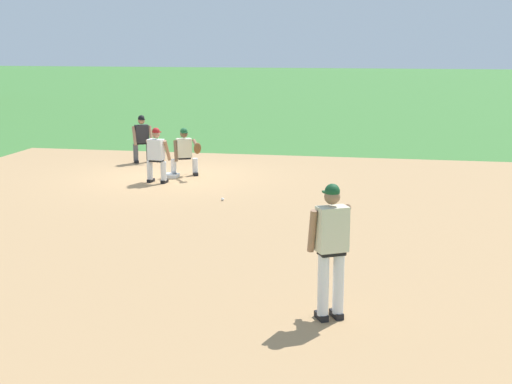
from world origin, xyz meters
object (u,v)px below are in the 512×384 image
baseball (223,199)px  baserunner (156,153)px  pitcher (332,243)px  first_baseman (185,150)px  first_base_bag (171,176)px  umpire (142,137)px

baseball → baserunner: size_ratio=0.05×
pitcher → first_baseman: size_ratio=1.39×
first_base_bag → baserunner: bearing=171.3°
baseball → umpire: (4.73, 3.65, 0.76)m
first_base_bag → pitcher: 10.73m
pitcher → baserunner: 10.03m
first_base_bag → first_baseman: (0.21, -0.35, 0.69)m
baseball → umpire: 6.03m
baseball → baserunner: 2.92m
first_baseman → baseball: bearing=-148.6°
first_base_bag → first_baseman: bearing=-59.5°
baseball → baserunner: (1.78, 2.19, 0.76)m
first_base_bag → first_baseman: first_baseman is taller
pitcher → baserunner: (8.52, 5.29, -0.27)m
first_base_bag → baseball: 3.33m
pitcher → first_base_bag: bearing=28.9°
pitcher → first_baseman: bearing=26.7°
baserunner → umpire: size_ratio=1.00×
first_base_bag → baseball: first_base_bag is taller
first_base_bag → umpire: 2.75m
pitcher → umpire: pitcher is taller
baseball → pitcher: size_ratio=0.04×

